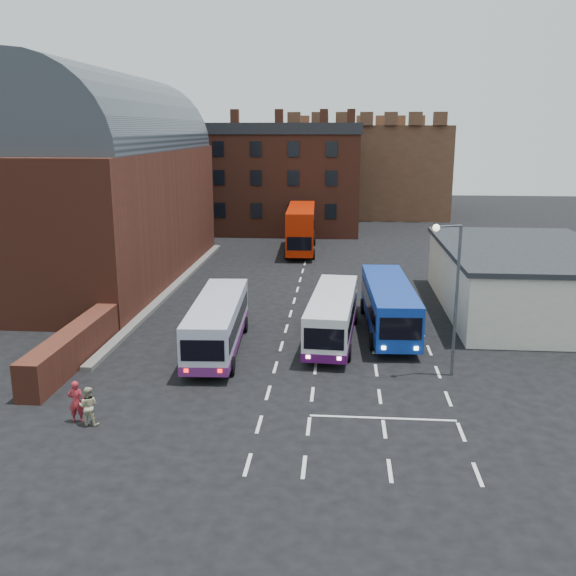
# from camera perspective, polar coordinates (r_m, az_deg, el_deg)

# --- Properties ---
(ground) EXTENTS (180.00, 180.00, 0.00)m
(ground) POSITION_cam_1_polar(r_m,az_deg,el_deg) (30.03, -1.61, -8.70)
(ground) COLOR black
(railway_station) EXTENTS (12.00, 28.00, 16.00)m
(railway_station) POSITION_cam_1_polar(r_m,az_deg,el_deg) (52.14, -16.39, 9.08)
(railway_station) COLOR #602B1E
(railway_station) RESTS_ON ground
(forecourt_wall) EXTENTS (1.20, 10.00, 1.80)m
(forecourt_wall) POSITION_cam_1_polar(r_m,az_deg,el_deg) (34.12, -18.58, -5.01)
(forecourt_wall) COLOR #602B1E
(forecourt_wall) RESTS_ON ground
(cream_building) EXTENTS (10.40, 16.40, 4.25)m
(cream_building) POSITION_cam_1_polar(r_m,az_deg,el_deg) (44.21, 20.22, 0.80)
(cream_building) COLOR beige
(cream_building) RESTS_ON ground
(brick_terrace) EXTENTS (22.00, 10.00, 11.00)m
(brick_terrace) POSITION_cam_1_polar(r_m,az_deg,el_deg) (74.35, -2.33, 9.28)
(brick_terrace) COLOR brown
(brick_terrace) RESTS_ON ground
(castle_keep) EXTENTS (22.00, 22.00, 12.00)m
(castle_keep) POSITION_cam_1_polar(r_m,az_deg,el_deg) (93.75, 6.63, 10.47)
(castle_keep) COLOR brown
(castle_keep) RESTS_ON ground
(bus_white_outbound) EXTENTS (2.96, 10.21, 2.75)m
(bus_white_outbound) POSITION_cam_1_polar(r_m,az_deg,el_deg) (34.39, -6.28, -2.93)
(bus_white_outbound) COLOR #B2B2CC
(bus_white_outbound) RESTS_ON ground
(bus_white_inbound) EXTENTS (2.99, 9.93, 2.67)m
(bus_white_inbound) POSITION_cam_1_polar(r_m,az_deg,el_deg) (35.81, 3.98, -2.27)
(bus_white_inbound) COLOR silver
(bus_white_inbound) RESTS_ON ground
(bus_blue) EXTENTS (3.01, 10.68, 2.89)m
(bus_blue) POSITION_cam_1_polar(r_m,az_deg,el_deg) (37.76, 8.96, -1.35)
(bus_blue) COLOR #0E3196
(bus_blue) RESTS_ON ground
(bus_red_double) EXTENTS (3.04, 10.96, 4.35)m
(bus_red_double) POSITION_cam_1_polar(r_m,az_deg,el_deg) (61.60, 1.17, 5.32)
(bus_red_double) COLOR #BE1C02
(bus_red_double) RESTS_ON ground
(street_lamp) EXTENTS (1.42, 0.70, 7.40)m
(street_lamp) POSITION_cam_1_polar(r_m,az_deg,el_deg) (30.81, 14.40, 0.19)
(street_lamp) COLOR #4A4F55
(street_lamp) RESTS_ON ground
(pedestrian_red) EXTENTS (0.70, 0.51, 1.77)m
(pedestrian_red) POSITION_cam_1_polar(r_m,az_deg,el_deg) (27.61, -18.31, -9.55)
(pedestrian_red) COLOR maroon
(pedestrian_red) RESTS_ON ground
(pedestrian_beige) EXTENTS (0.79, 0.62, 1.61)m
(pedestrian_beige) POSITION_cam_1_polar(r_m,az_deg,el_deg) (27.24, -17.32, -9.98)
(pedestrian_beige) COLOR #B9AE89
(pedestrian_beige) RESTS_ON ground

